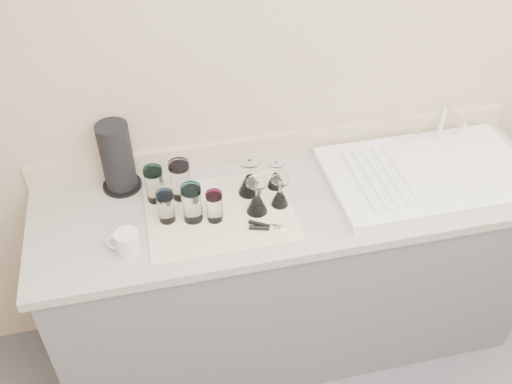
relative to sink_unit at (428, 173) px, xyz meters
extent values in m
cube|color=tan|center=(-0.55, 0.30, 0.33)|extent=(3.50, 0.04, 2.50)
cube|color=slate|center=(-0.55, 0.00, -0.49)|extent=(2.00, 0.60, 0.86)
cube|color=gray|center=(-0.55, 0.00, -0.04)|extent=(2.06, 0.62, 0.04)
cube|color=white|center=(0.00, 0.00, 0.00)|extent=(0.82, 0.50, 0.03)
cylinder|color=silver|center=(0.14, 0.20, 0.11)|extent=(0.02, 0.02, 0.18)
cylinder|color=silver|center=(0.14, 0.12, 0.19)|extent=(0.02, 0.16, 0.02)
cylinder|color=silver|center=(0.04, 0.20, 0.04)|extent=(0.03, 0.03, 0.04)
cylinder|color=silver|center=(0.24, 0.20, 0.04)|extent=(0.03, 0.03, 0.04)
cube|color=white|center=(-0.87, -0.04, -0.02)|extent=(0.55, 0.42, 0.01)
cylinder|color=white|center=(-1.09, 0.10, 0.05)|extent=(0.07, 0.07, 0.13)
cylinder|color=#118E88|center=(-1.09, 0.10, 0.13)|extent=(0.07, 0.07, 0.02)
cylinder|color=white|center=(-0.99, 0.09, 0.06)|extent=(0.08, 0.08, 0.14)
cylinder|color=#A587D1|center=(-0.99, 0.09, 0.14)|extent=(0.08, 0.08, 0.02)
cylinder|color=white|center=(-1.06, -0.03, 0.04)|extent=(0.06, 0.06, 0.11)
cylinder|color=blue|center=(-1.06, -0.03, 0.11)|extent=(0.06, 0.06, 0.02)
cylinder|color=white|center=(-0.97, -0.04, 0.06)|extent=(0.07, 0.07, 0.13)
cylinder|color=#36A3BA|center=(-0.97, -0.04, 0.13)|extent=(0.08, 0.08, 0.02)
cylinder|color=white|center=(-0.89, -0.06, 0.04)|extent=(0.06, 0.06, 0.11)
cylinder|color=#D62187|center=(-0.89, -0.06, 0.11)|extent=(0.06, 0.06, 0.02)
cone|color=white|center=(-0.73, 0.06, 0.03)|extent=(0.09, 0.09, 0.09)
cylinder|color=white|center=(-0.73, 0.06, 0.11)|extent=(0.01, 0.01, 0.07)
cylinder|color=white|center=(-0.73, 0.06, 0.15)|extent=(0.09, 0.09, 0.01)
cone|color=white|center=(-0.62, 0.07, 0.02)|extent=(0.07, 0.07, 0.06)
cylinder|color=white|center=(-0.62, 0.07, 0.08)|extent=(0.01, 0.01, 0.05)
cylinder|color=white|center=(-0.62, 0.07, 0.11)|extent=(0.07, 0.07, 0.01)
cone|color=white|center=(-0.73, -0.06, 0.03)|extent=(0.08, 0.08, 0.08)
cylinder|color=white|center=(-0.73, -0.06, 0.10)|extent=(0.01, 0.01, 0.06)
cylinder|color=white|center=(-0.73, -0.06, 0.13)|extent=(0.08, 0.08, 0.01)
cone|color=white|center=(-0.63, -0.04, 0.02)|extent=(0.07, 0.07, 0.06)
cylinder|color=white|center=(-0.63, -0.04, 0.08)|extent=(0.01, 0.01, 0.05)
cylinder|color=white|center=(-0.63, -0.04, 0.11)|extent=(0.07, 0.07, 0.01)
cube|color=silver|center=(-0.68, -0.17, 0.00)|extent=(0.06, 0.04, 0.02)
cylinder|color=black|center=(-0.73, -0.16, 0.00)|extent=(0.10, 0.04, 0.02)
cylinder|color=black|center=(-0.73, -0.14, 0.00)|extent=(0.09, 0.07, 0.02)
cylinder|color=silver|center=(-1.21, -0.15, 0.02)|extent=(0.10, 0.10, 0.09)
torus|color=silver|center=(-1.25, -0.14, 0.02)|extent=(0.07, 0.03, 0.07)
cylinder|color=black|center=(-1.22, 0.22, -0.01)|extent=(0.15, 0.15, 0.01)
cylinder|color=black|center=(-1.22, 0.22, 0.13)|extent=(0.12, 0.12, 0.28)
camera|label=1|loc=(-1.09, -1.61, 1.45)|focal=40.00mm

